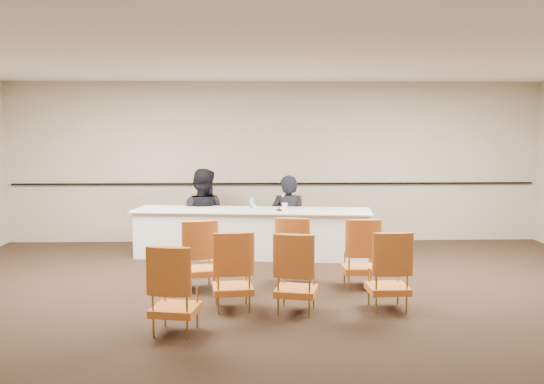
{
  "coord_description": "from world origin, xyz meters",
  "views": [
    {
      "loc": [
        -0.41,
        -7.36,
        2.14
      ],
      "look_at": [
        -0.1,
        2.6,
        1.08
      ],
      "focal_mm": 40.0,
      "sensor_mm": 36.0,
      "label": 1
    }
  ],
  "objects_px": {
    "drinking_glass": "(255,208)",
    "aud_chair_back_right": "(388,270)",
    "aud_chair_back_mid": "(296,272)",
    "panelist_second_chair": "(202,222)",
    "aud_chair_front_right": "(360,252)",
    "panelist_second": "(202,221)",
    "aud_chair_extra": "(175,288)",
    "coffee_cup": "(285,207)",
    "water_bottle": "(252,204)",
    "panelist_main_chair": "(288,223)",
    "panelist_main": "(288,225)",
    "aud_chair_front_left": "(198,254)",
    "aud_chair_back_left": "(232,270)",
    "microphone": "(279,203)",
    "panel_table": "(252,233)",
    "aud_chair_front_mid": "(295,251)"
  },
  "relations": [
    {
      "from": "drinking_glass",
      "to": "aud_chair_back_right",
      "type": "height_order",
      "value": "aud_chair_back_right"
    },
    {
      "from": "aud_chair_back_mid",
      "to": "aud_chair_back_right",
      "type": "relative_size",
      "value": 1.0
    },
    {
      "from": "panelist_second_chair",
      "to": "aud_chair_front_right",
      "type": "relative_size",
      "value": 1.0
    },
    {
      "from": "panelist_second",
      "to": "aud_chair_extra",
      "type": "bearing_deg",
      "value": 105.8
    },
    {
      "from": "coffee_cup",
      "to": "aud_chair_back_right",
      "type": "xyz_separation_m",
      "value": [
        1.08,
        -2.78,
        -0.38
      ]
    },
    {
      "from": "panelist_second",
      "to": "water_bottle",
      "type": "xyz_separation_m",
      "value": [
        0.89,
        -0.77,
        0.4
      ]
    },
    {
      "from": "aud_chair_back_right",
      "to": "panelist_main_chair",
      "type": "bearing_deg",
      "value": 102.87
    },
    {
      "from": "panelist_second",
      "to": "panelist_second_chair",
      "type": "relative_size",
      "value": 1.95
    },
    {
      "from": "panelist_main_chair",
      "to": "water_bottle",
      "type": "height_order",
      "value": "water_bottle"
    },
    {
      "from": "panelist_second",
      "to": "coffee_cup",
      "type": "height_order",
      "value": "panelist_second"
    },
    {
      "from": "panelist_second",
      "to": "water_bottle",
      "type": "relative_size",
      "value": 8.39
    },
    {
      "from": "panelist_main",
      "to": "coffee_cup",
      "type": "bearing_deg",
      "value": 93.99
    },
    {
      "from": "aud_chair_front_left",
      "to": "aud_chair_back_left",
      "type": "height_order",
      "value": "same"
    },
    {
      "from": "water_bottle",
      "to": "aud_chair_front_left",
      "type": "xyz_separation_m",
      "value": [
        -0.72,
        -1.99,
        -0.42
      ]
    },
    {
      "from": "drinking_glass",
      "to": "aud_chair_front_left",
      "type": "relative_size",
      "value": 0.11
    },
    {
      "from": "microphone",
      "to": "aud_chair_back_left",
      "type": "bearing_deg",
      "value": -72.97
    },
    {
      "from": "panelist_second",
      "to": "aud_chair_back_mid",
      "type": "height_order",
      "value": "panelist_second"
    },
    {
      "from": "panelist_main",
      "to": "microphone",
      "type": "height_order",
      "value": "panelist_main"
    },
    {
      "from": "water_bottle",
      "to": "coffee_cup",
      "type": "bearing_deg",
      "value": -15.49
    },
    {
      "from": "water_bottle",
      "to": "aud_chair_back_mid",
      "type": "xyz_separation_m",
      "value": [
        0.52,
        -3.01,
        -0.42
      ]
    },
    {
      "from": "panel_table",
      "to": "aud_chair_front_mid",
      "type": "relative_size",
      "value": 4.14
    },
    {
      "from": "aud_chair_back_left",
      "to": "aud_chair_back_mid",
      "type": "xyz_separation_m",
      "value": [
        0.75,
        -0.13,
        0.0
      ]
    },
    {
      "from": "panelist_second",
      "to": "microphone",
      "type": "distance_m",
      "value": 1.62
    },
    {
      "from": "panel_table",
      "to": "panelist_main",
      "type": "xyz_separation_m",
      "value": [
        0.64,
        0.51,
        0.05
      ]
    },
    {
      "from": "aud_chair_front_left",
      "to": "aud_chair_back_left",
      "type": "bearing_deg",
      "value": -76.21
    },
    {
      "from": "drinking_glass",
      "to": "aud_chair_back_left",
      "type": "distance_m",
      "value": 2.87
    },
    {
      "from": "microphone",
      "to": "aud_chair_back_left",
      "type": "height_order",
      "value": "microphone"
    },
    {
      "from": "panelist_second",
      "to": "aud_chair_back_mid",
      "type": "distance_m",
      "value": 4.03
    },
    {
      "from": "panelist_second_chair",
      "to": "aud_chair_front_right",
      "type": "bearing_deg",
      "value": -42.24
    },
    {
      "from": "panelist_main",
      "to": "aud_chair_front_left",
      "type": "bearing_deg",
      "value": 74.22
    },
    {
      "from": "panelist_main",
      "to": "coffee_cup",
      "type": "relative_size",
      "value": 12.75
    },
    {
      "from": "panelist_main",
      "to": "aud_chair_front_right",
      "type": "xyz_separation_m",
      "value": [
        0.82,
        -2.52,
        0.03
      ]
    },
    {
      "from": "aud_chair_front_right",
      "to": "aud_chair_back_mid",
      "type": "distance_m",
      "value": 1.43
    },
    {
      "from": "aud_chair_back_left",
      "to": "aud_chair_front_left",
      "type": "bearing_deg",
      "value": 111.86
    },
    {
      "from": "panelist_main",
      "to": "aud_chair_front_right",
      "type": "bearing_deg",
      "value": 120.03
    },
    {
      "from": "aud_chair_extra",
      "to": "coffee_cup",
      "type": "bearing_deg",
      "value": 80.62
    },
    {
      "from": "aud_chair_back_right",
      "to": "microphone",
      "type": "bearing_deg",
      "value": 109.54
    },
    {
      "from": "aud_chair_front_left",
      "to": "aud_chair_front_mid",
      "type": "xyz_separation_m",
      "value": [
        1.3,
        0.2,
        0.0
      ]
    },
    {
      "from": "panelist_main_chair",
      "to": "coffee_cup",
      "type": "relative_size",
      "value": 6.85
    },
    {
      "from": "panelist_main_chair",
      "to": "aud_chair_back_mid",
      "type": "bearing_deg",
      "value": -85.09
    },
    {
      "from": "aud_chair_back_left",
      "to": "aud_chair_back_right",
      "type": "distance_m",
      "value": 1.84
    },
    {
      "from": "aud_chair_back_left",
      "to": "aud_chair_extra",
      "type": "height_order",
      "value": "same"
    },
    {
      "from": "panelist_main",
      "to": "panelist_main_chair",
      "type": "height_order",
      "value": "panelist_main"
    },
    {
      "from": "water_bottle",
      "to": "aud_chair_back_mid",
      "type": "distance_m",
      "value": 3.08
    },
    {
      "from": "water_bottle",
      "to": "drinking_glass",
      "type": "bearing_deg",
      "value": -46.57
    },
    {
      "from": "microphone",
      "to": "aud_chair_front_mid",
      "type": "bearing_deg",
      "value": -54.76
    },
    {
      "from": "coffee_cup",
      "to": "aud_chair_front_right",
      "type": "height_order",
      "value": "aud_chair_front_right"
    },
    {
      "from": "aud_chair_back_left",
      "to": "aud_chair_back_mid",
      "type": "distance_m",
      "value": 0.76
    },
    {
      "from": "water_bottle",
      "to": "aud_chair_front_mid",
      "type": "height_order",
      "value": "water_bottle"
    },
    {
      "from": "panelist_second",
      "to": "microphone",
      "type": "height_order",
      "value": "panelist_second"
    }
  ]
}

